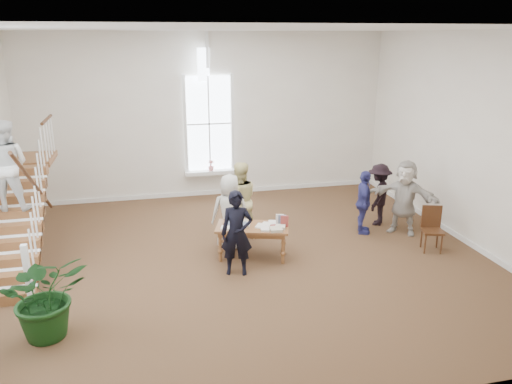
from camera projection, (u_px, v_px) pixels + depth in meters
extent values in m
plane|color=#49301D|center=(242.00, 259.00, 10.24)|extent=(10.00, 10.00, 0.00)
plane|color=beige|center=(209.00, 116.00, 13.74)|extent=(10.00, 0.00, 10.00)
plane|color=beige|center=(324.00, 243.00, 5.39)|extent=(10.00, 0.00, 10.00)
plane|color=beige|center=(470.00, 140.00, 10.65)|extent=(0.00, 9.00, 9.00)
plane|color=white|center=(240.00, 29.00, 8.89)|extent=(10.00, 10.00, 0.00)
cube|color=white|center=(211.00, 172.00, 14.04)|extent=(1.45, 0.28, 0.10)
plane|color=white|center=(209.00, 124.00, 13.75)|extent=(2.60, 0.00, 2.60)
plane|color=white|center=(207.00, 64.00, 13.27)|extent=(0.60, 0.60, 0.85)
cube|color=white|center=(211.00, 192.00, 14.38)|extent=(10.00, 0.04, 0.12)
imported|color=pink|center=(211.00, 166.00, 13.96)|extent=(0.17, 0.17, 0.30)
cube|color=brown|center=(3.00, 298.00, 8.53)|extent=(1.10, 0.30, 0.20)
cube|color=brown|center=(5.00, 279.00, 8.75)|extent=(1.10, 0.30, 0.20)
cube|color=brown|center=(7.00, 262.00, 8.96)|extent=(1.10, 0.30, 0.20)
cube|color=brown|center=(10.00, 245.00, 9.18)|extent=(1.10, 0.30, 0.20)
cube|color=brown|center=(12.00, 229.00, 9.40)|extent=(1.10, 0.30, 0.20)
cube|color=brown|center=(14.00, 214.00, 9.62)|extent=(1.10, 0.30, 0.20)
cube|color=brown|center=(16.00, 199.00, 9.84)|extent=(1.10, 0.30, 0.20)
cube|color=brown|center=(17.00, 185.00, 10.06)|extent=(1.10, 0.30, 0.20)
cube|color=brown|center=(19.00, 172.00, 10.27)|extent=(1.10, 0.30, 0.20)
cube|color=brown|center=(28.00, 160.00, 11.10)|extent=(1.10, 1.20, 0.12)
cube|color=white|center=(28.00, 275.00, 8.36)|extent=(0.10, 0.10, 1.10)
cylinder|color=#35200E|center=(34.00, 184.00, 9.25)|extent=(0.07, 2.74, 1.86)
imported|color=silver|center=(6.00, 165.00, 9.33)|extent=(0.94, 0.79, 1.72)
cube|color=brown|center=(252.00, 227.00, 10.14)|extent=(1.62, 1.14, 0.05)
cube|color=brown|center=(253.00, 231.00, 10.16)|extent=(1.47, 0.99, 0.10)
cylinder|color=brown|center=(220.00, 247.00, 10.04)|extent=(0.07, 0.07, 0.64)
cylinder|color=brown|center=(283.00, 249.00, 9.94)|extent=(0.07, 0.07, 0.64)
cylinder|color=brown|center=(224.00, 237.00, 10.54)|extent=(0.07, 0.07, 0.64)
cylinder|color=brown|center=(284.00, 239.00, 10.45)|extent=(0.07, 0.07, 0.64)
cube|color=silver|center=(267.00, 224.00, 10.16)|extent=(0.27, 0.28, 0.04)
cube|color=beige|center=(280.00, 227.00, 10.00)|extent=(0.26, 0.26, 0.06)
cube|color=tan|center=(242.00, 221.00, 10.34)|extent=(0.28, 0.29, 0.04)
cube|color=silver|center=(246.00, 224.00, 10.20)|extent=(0.27, 0.32, 0.03)
cube|color=#4C5972|center=(242.00, 225.00, 10.13)|extent=(0.24, 0.22, 0.05)
cube|color=maroon|center=(277.00, 227.00, 10.05)|extent=(0.22, 0.24, 0.03)
cube|color=white|center=(226.00, 228.00, 9.97)|extent=(0.24, 0.24, 0.04)
cube|color=#BFB299|center=(234.00, 221.00, 10.36)|extent=(0.24, 0.29, 0.02)
cube|color=silver|center=(239.00, 226.00, 10.08)|extent=(0.30, 0.31, 0.04)
cube|color=beige|center=(234.00, 228.00, 9.94)|extent=(0.26, 0.27, 0.04)
cube|color=tan|center=(243.00, 226.00, 10.06)|extent=(0.25, 0.26, 0.04)
cube|color=silver|center=(265.00, 228.00, 9.95)|extent=(0.22, 0.32, 0.04)
cube|color=#4C5972|center=(228.00, 224.00, 10.18)|extent=(0.23, 0.30, 0.05)
cube|color=maroon|center=(229.00, 223.00, 10.24)|extent=(0.27, 0.33, 0.05)
cube|color=white|center=(272.00, 223.00, 10.27)|extent=(0.24, 0.31, 0.02)
cube|color=#BFB299|center=(276.00, 229.00, 9.88)|extent=(0.26, 0.26, 0.06)
cube|color=silver|center=(262.00, 226.00, 10.09)|extent=(0.31, 0.33, 0.03)
imported|color=black|center=(237.00, 233.00, 9.39)|extent=(0.68, 0.53, 1.65)
imported|color=beige|center=(230.00, 212.00, 10.57)|extent=(0.82, 0.56, 1.63)
imported|color=beige|center=(239.00, 200.00, 11.08)|extent=(0.87, 0.68, 1.75)
imported|color=navy|center=(364.00, 202.00, 11.38)|extent=(0.65, 0.94, 1.48)
imported|color=black|center=(379.00, 194.00, 11.93)|extent=(1.03, 1.10, 1.50)
imported|color=beige|center=(404.00, 197.00, 11.35)|extent=(1.52, 1.45, 1.72)
imported|color=black|center=(46.00, 295.00, 7.44)|extent=(1.50, 1.40, 1.36)
cube|color=#35200E|center=(432.00, 231.00, 10.51)|extent=(0.52, 0.52, 0.05)
cube|color=#35200E|center=(431.00, 216.00, 10.61)|extent=(0.41, 0.16, 0.49)
cylinder|color=#35200E|center=(425.00, 244.00, 10.43)|extent=(0.04, 0.04, 0.43)
cylinder|color=#35200E|center=(441.00, 244.00, 10.40)|extent=(0.04, 0.04, 0.43)
cylinder|color=#35200E|center=(421.00, 238.00, 10.75)|extent=(0.04, 0.04, 0.43)
cylinder|color=#35200E|center=(437.00, 238.00, 10.72)|extent=(0.04, 0.04, 0.43)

